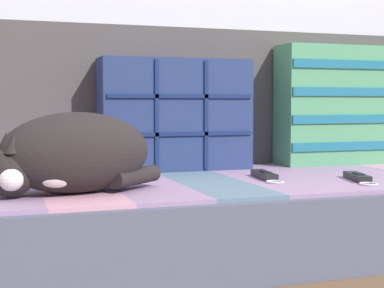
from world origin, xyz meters
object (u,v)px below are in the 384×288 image
object	(u,v)px
throw_pillow_quilted	(175,115)
sleeping_cat	(70,155)
couch	(282,232)
game_remote_near	(358,177)
throw_pillow_striped	(339,105)
game_remote_far	(265,176)

from	to	relation	value
throw_pillow_quilted	sleeping_cat	world-z (taller)	throw_pillow_quilted
couch	game_remote_near	size ratio (longest dim) A/B	10.16
couch	sleeping_cat	world-z (taller)	sleeping_cat
throw_pillow_quilted	throw_pillow_striped	world-z (taller)	throw_pillow_striped
couch	throw_pillow_striped	distance (m)	0.53
sleeping_cat	game_remote_far	size ratio (longest dim) A/B	2.15
couch	game_remote_near	bearing A→B (deg)	-60.86
throw_pillow_striped	game_remote_far	size ratio (longest dim) A/B	2.23
sleeping_cat	game_remote_near	world-z (taller)	sleeping_cat
throw_pillow_striped	game_remote_near	bearing A→B (deg)	-115.82
throw_pillow_striped	game_remote_far	xyz separation A→B (m)	(-0.42, -0.29, -0.19)
game_remote_near	game_remote_far	distance (m)	0.25
couch	game_remote_far	world-z (taller)	game_remote_far
throw_pillow_striped	game_remote_far	distance (m)	0.54
couch	throw_pillow_striped	size ratio (longest dim) A/B	4.36
couch	game_remote_far	bearing A→B (deg)	-137.91
throw_pillow_quilted	sleeping_cat	bearing A→B (deg)	-133.83
couch	game_remote_near	distance (m)	0.30
sleeping_cat	game_remote_far	world-z (taller)	sleeping_cat
couch	game_remote_far	size ratio (longest dim) A/B	9.72
throw_pillow_quilted	game_remote_near	bearing A→B (deg)	-46.22
throw_pillow_striped	sleeping_cat	bearing A→B (deg)	-158.00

